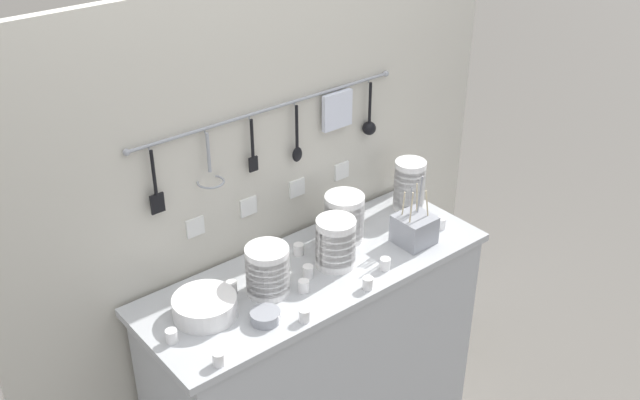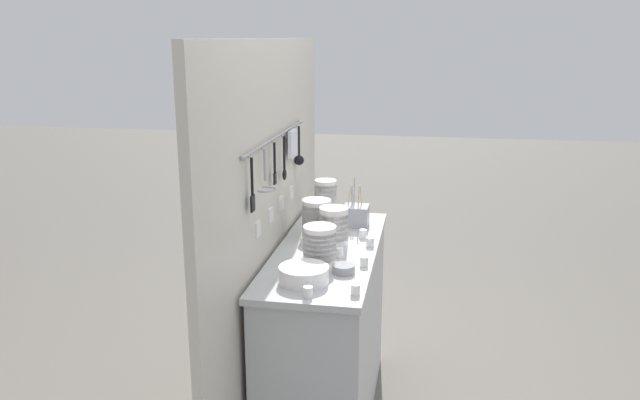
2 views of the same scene
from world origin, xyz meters
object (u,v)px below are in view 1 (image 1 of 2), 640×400
cup_front_right (368,283)px  cup_edge_near (441,223)px  bowl_stack_back_corner (336,243)px  cup_beside_plates (299,249)px  cup_front_left (305,315)px  cup_by_caddy (304,286)px  cup_centre (385,264)px  steel_mixing_bowl (265,316)px  bowl_stack_wide_centre (344,218)px  cup_edge_far (308,271)px  cup_back_right (172,336)px  cutlery_caddy (414,229)px  cup_back_left (219,359)px  plate_stack (205,307)px  cup_mid_row (232,287)px  bowl_stack_short_front (409,185)px  bowl_stack_nested_right (268,270)px

cup_front_right → cup_edge_near: bearing=12.9°
bowl_stack_back_corner → cup_front_right: bearing=-92.6°
cup_beside_plates → cup_edge_near: bearing=-20.7°
cup_front_left → cup_by_caddy: bearing=53.0°
cup_beside_plates → cup_centre: size_ratio=1.00×
steel_mixing_bowl → cup_centre: bearing=-3.5°
bowl_stack_wide_centre → cup_edge_far: 0.30m
cup_by_caddy → cup_back_right: size_ratio=1.00×
cutlery_caddy → cup_back_left: (-0.96, -0.11, -0.04)m
cup_back_left → cup_edge_near: 1.13m
bowl_stack_back_corner → plate_stack: 0.54m
cup_edge_far → cup_back_right: same height
cup_centre → cup_edge_near: bearing=10.1°
cup_mid_row → cup_back_left: (-0.23, -0.28, 0.00)m
bowl_stack_short_front → cup_front_right: bowl_stack_short_front is taller
cup_front_right → cup_edge_far: (-0.12, 0.19, 0.00)m
cup_mid_row → steel_mixing_bowl: bearing=-90.2°
cup_edge_far → cup_back_left: 0.54m
bowl_stack_back_corner → cup_beside_plates: bowl_stack_back_corner is taller
bowl_stack_nested_right → bowl_stack_short_front: bearing=7.7°
cup_by_caddy → bowl_stack_back_corner: bearing=16.4°
cutlery_caddy → cup_mid_row: 0.75m
plate_stack → steel_mixing_bowl: size_ratio=2.13×
cup_mid_row → cup_edge_near: bearing=-10.8°
cup_edge_near → cup_front_right: bearing=-167.1°
steel_mixing_bowl → cup_beside_plates: 0.41m
cup_edge_far → cup_centre: same height
bowl_stack_short_front → cup_mid_row: bowl_stack_short_front is taller
cup_edge_far → cup_back_right: size_ratio=1.00×
cup_by_caddy → cup_back_right: bearing=173.5°
steel_mixing_bowl → cup_front_right: cup_front_right is taller
cup_mid_row → cup_back_left: 0.37m
bowl_stack_short_front → bowl_stack_back_corner: size_ratio=1.13×
cup_front_right → cup_centre: same height
cup_back_left → cup_back_right: bearing=107.9°
cup_front_right → cup_beside_plates: same height
cup_front_right → cup_edge_far: same height
bowl_stack_short_front → cup_beside_plates: size_ratio=4.80×
plate_stack → cup_by_caddy: size_ratio=4.87×
bowl_stack_nested_right → cup_edge_far: bearing=-5.4°
steel_mixing_bowl → cup_front_right: 0.40m
cup_front_right → cup_centre: size_ratio=1.00×
cup_beside_plates → cup_back_right: size_ratio=1.00×
cutlery_caddy → cup_mid_row: cutlery_caddy is taller
cup_back_left → plate_stack: bearing=68.0°
bowl_stack_short_front → bowl_stack_back_corner: bearing=-165.9°
cup_beside_plates → cup_edge_far: bearing=-114.4°
cup_front_left → cup_edge_far: bearing=49.1°
plate_stack → cup_front_right: 0.58m
steel_mixing_bowl → cup_front_left: 0.13m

